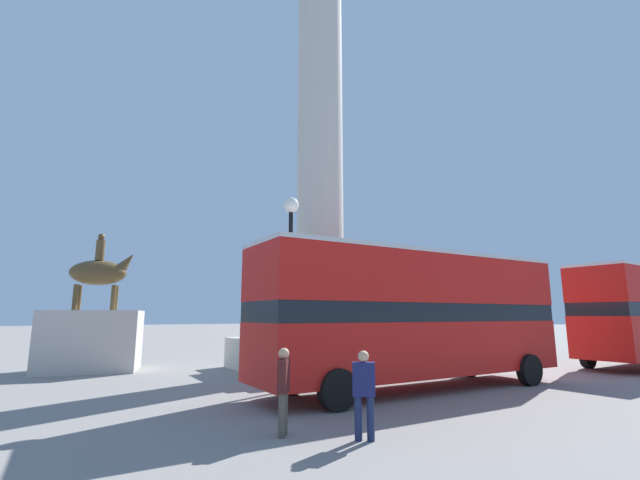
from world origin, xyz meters
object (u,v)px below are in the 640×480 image
Objects in this scene: bus_a at (415,313)px; pedestrian_by_plinth at (364,391)px; pedestrian_near_lamp at (283,387)px; street_lamp at (290,263)px; monument_column at (320,211)px; equestrian_statue at (93,332)px.

bus_a is 6.05m from pedestrian_by_plinth.
bus_a is 6.56× the size of pedestrian_near_lamp.
street_lamp is 3.80× the size of pedestrian_by_plinth.
monument_column reaches higher than pedestrian_by_plinth.
monument_column is 11.76m from pedestrian_near_lamp.
pedestrian_by_plinth is at bearing 84.79° from pedestrian_near_lamp.
equestrian_statue is at bearing 129.94° from bus_a.
street_lamp is at bearing -170.88° from pedestrian_near_lamp.
pedestrian_by_plinth is at bearing -142.56° from bus_a.
pedestrian_by_plinth is at bearing -102.22° from street_lamp.
monument_column is 3.61× the size of street_lamp.
monument_column is at bearing -177.71° from pedestrian_near_lamp.
monument_column is 3.82× the size of equestrian_statue.
street_lamp is 3.74× the size of pedestrian_near_lamp.
bus_a is 4.30m from street_lamp.
equestrian_statue is 14.34m from pedestrian_by_plinth.
equestrian_statue reaches higher than bus_a.
bus_a is 13.34m from equestrian_statue.
pedestrian_by_plinth is (1.16, -1.05, -0.02)m from pedestrian_near_lamp.
street_lamp is (-3.38, -3.84, -3.00)m from monument_column.
equestrian_statue is 0.94× the size of street_lamp.
monument_column is 5.93m from street_lamp.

